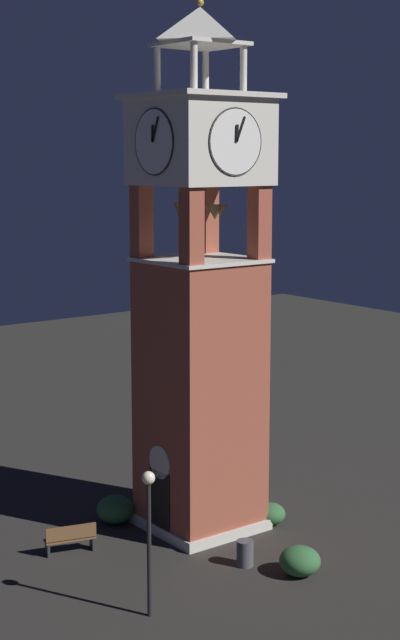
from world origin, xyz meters
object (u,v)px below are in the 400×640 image
Objects in this scene: park_bench at (70,539)px; lamp_post at (149,517)px; trash_bin at (245,553)px; clock_tower at (200,316)px.

park_bench is 5.53m from lamp_post.
lamp_post is 4.90m from trash_bin.
lamp_post is at bearing -77.21° from trash_bin.
lamp_post is at bearing -4.73° from park_bench.
park_bench is at bearing -137.23° from trash_bin.
trash_bin is at bearing 42.77° from park_bench.
lamp_post is 5.11× the size of trash_bin.
clock_tower is 4.19× the size of lamp_post.
clock_tower is at bearing 82.13° from park_bench.
clock_tower reaches higher than park_bench.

